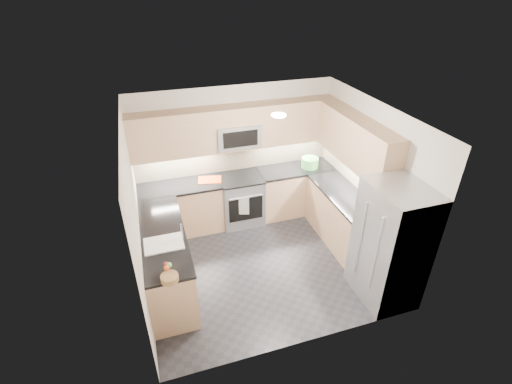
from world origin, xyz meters
name	(u,v)px	position (x,y,z in m)	size (l,w,h in m)	color
floor	(262,262)	(0.00, 0.00, 0.00)	(3.60, 3.20, 0.00)	#232227
ceiling	(264,116)	(0.00, 0.00, 2.50)	(3.60, 3.20, 0.02)	beige
wall_back	(235,154)	(0.00, 1.60, 1.25)	(3.60, 0.02, 2.50)	beige
wall_front	(309,269)	(0.00, -1.60, 1.25)	(3.60, 0.02, 2.50)	beige
wall_left	(136,219)	(-1.80, 0.00, 1.25)	(0.02, 3.20, 2.50)	beige
wall_right	(370,180)	(1.80, 0.00, 1.25)	(0.02, 3.20, 2.50)	beige
base_cab_back_left	(182,209)	(-1.09, 1.30, 0.45)	(1.42, 0.60, 0.90)	tan
base_cab_back_right	(294,190)	(1.09, 1.30, 0.45)	(1.42, 0.60, 0.90)	tan
base_cab_right	(343,219)	(1.50, 0.15, 0.45)	(0.60, 1.70, 0.90)	tan
base_cab_peninsula	(166,260)	(-1.50, 0.00, 0.45)	(0.60, 2.00, 0.90)	tan
countertop_back_left	(179,186)	(-1.09, 1.30, 0.92)	(1.42, 0.63, 0.04)	black
countertop_back_right	(296,169)	(1.09, 1.30, 0.92)	(1.42, 0.63, 0.04)	black
countertop_right	(346,196)	(1.50, 0.15, 0.92)	(0.63, 1.70, 0.04)	black
countertop_peninsula	(162,235)	(-1.50, 0.00, 0.92)	(0.63, 2.00, 0.04)	black
upper_cab_back	(237,127)	(0.00, 1.43, 1.83)	(3.60, 0.35, 0.75)	tan
upper_cab_right	(356,141)	(1.62, 0.28, 1.83)	(0.35, 1.95, 0.75)	tan
backsplash_back	(235,157)	(0.00, 1.60, 1.20)	(3.60, 0.01, 0.51)	tan
backsplash_right	(354,170)	(1.80, 0.45, 1.20)	(0.01, 2.30, 0.51)	tan
gas_range	(241,200)	(0.00, 1.28, 0.46)	(0.76, 0.65, 0.91)	#94969C
range_cooktop	(240,178)	(0.00, 1.28, 0.92)	(0.76, 0.65, 0.03)	black
oven_door_glass	(246,209)	(0.00, 0.95, 0.45)	(0.62, 0.02, 0.45)	black
oven_handle	(246,197)	(0.00, 0.93, 0.72)	(0.02, 0.02, 0.60)	#B2B5BA
microwave	(237,135)	(0.00, 1.40, 1.70)	(0.76, 0.40, 0.40)	#9FA3A7
microwave_door	(241,139)	(0.00, 1.20, 1.70)	(0.60, 0.01, 0.28)	black
refrigerator	(390,245)	(1.45, -1.15, 0.90)	(0.70, 0.90, 1.80)	#A2A4AA
fridge_handle_left	(375,256)	(1.08, -1.33, 0.95)	(0.02, 0.02, 1.20)	#B2B5BA
fridge_handle_right	(360,239)	(1.08, -0.97, 0.95)	(0.02, 0.02, 1.20)	#B2B5BA
sink_basin	(164,248)	(-1.50, -0.25, 0.88)	(0.52, 0.38, 0.16)	white
faucet	(182,232)	(-1.24, -0.25, 1.08)	(0.03, 0.03, 0.28)	silver
utensil_bowl	(310,163)	(1.35, 1.26, 1.03)	(0.32, 0.32, 0.18)	#4EAB49
cutting_board	(210,180)	(-0.55, 1.33, 0.95)	(0.41, 0.29, 0.01)	#C93E12
fruit_basket	(170,278)	(-1.50, -0.97, 0.98)	(0.21, 0.21, 0.08)	#9D7749
fruit_apple	(166,264)	(-1.51, -0.80, 1.05)	(0.06, 0.06, 0.06)	#B1142A
fruit_pear	(169,265)	(-1.48, -0.83, 1.05)	(0.07, 0.07, 0.07)	#78C253
dish_towel_check	(244,206)	(-0.05, 0.91, 0.55)	(0.18, 0.01, 0.34)	silver
fruit_orange	(166,268)	(-1.52, -0.86, 1.05)	(0.06, 0.06, 0.06)	#F85C1B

